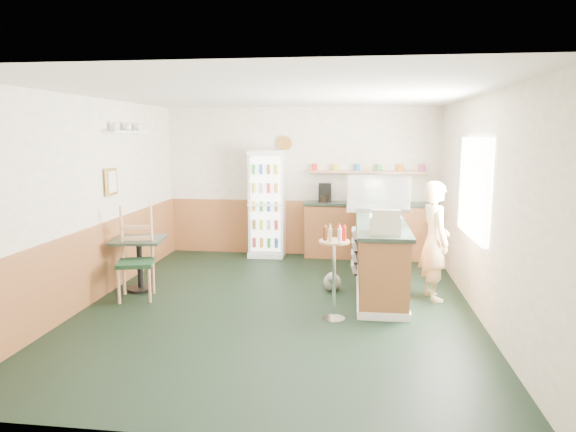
% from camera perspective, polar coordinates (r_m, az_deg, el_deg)
% --- Properties ---
extents(ground, '(6.00, 6.00, 0.00)m').
position_cam_1_polar(ground, '(6.81, -1.18, -9.90)').
color(ground, black).
rests_on(ground, ground).
extents(room_envelope, '(5.04, 6.02, 2.72)m').
position_cam_1_polar(room_envelope, '(7.23, -2.14, 3.59)').
color(room_envelope, white).
rests_on(room_envelope, ground).
extents(service_counter, '(0.68, 3.01, 1.01)m').
position_cam_1_polar(service_counter, '(7.66, 10.09, -4.31)').
color(service_counter, '#94562F').
rests_on(service_counter, ground).
extents(back_counter, '(2.24, 0.42, 1.69)m').
position_cam_1_polar(back_counter, '(9.33, 8.62, -1.34)').
color(back_counter, '#94562F').
rests_on(back_counter, ground).
extents(drinks_fridge, '(0.64, 0.54, 1.94)m').
position_cam_1_polar(drinks_fridge, '(9.33, -2.34, 1.38)').
color(drinks_fridge, white).
rests_on(drinks_fridge, ground).
extents(display_case, '(0.99, 0.51, 0.56)m').
position_cam_1_polar(display_case, '(8.26, 10.01, 2.50)').
color(display_case, silver).
rests_on(display_case, service_counter).
extents(cash_register, '(0.39, 0.41, 0.22)m').
position_cam_1_polar(cash_register, '(6.41, 10.73, -0.94)').
color(cash_register, beige).
rests_on(cash_register, service_counter).
extents(shopkeeper, '(0.50, 0.61, 1.61)m').
position_cam_1_polar(shopkeeper, '(7.15, 15.98, -2.67)').
color(shopkeeper, tan).
rests_on(shopkeeper, ground).
extents(condiment_stand, '(0.37, 0.37, 1.14)m').
position_cam_1_polar(condiment_stand, '(6.13, 5.16, -4.93)').
color(condiment_stand, silver).
rests_on(condiment_stand, ground).
extents(newspaper_rack, '(0.09, 0.40, 0.65)m').
position_cam_1_polar(newspaper_rack, '(7.46, 7.43, -3.85)').
color(newspaper_rack, black).
rests_on(newspaper_rack, ground).
extents(cafe_table, '(0.78, 0.78, 0.76)m').
position_cam_1_polar(cafe_table, '(7.61, -16.19, -4.06)').
color(cafe_table, black).
rests_on(cafe_table, ground).
extents(cafe_chair, '(0.57, 0.57, 1.25)m').
position_cam_1_polar(cafe_chair, '(7.30, -16.31, -3.68)').
color(cafe_chair, '#15311B').
rests_on(cafe_chair, ground).
extents(dog_doorstop, '(0.25, 0.32, 0.30)m').
position_cam_1_polar(dog_doorstop, '(7.39, 4.93, -7.24)').
color(dog_doorstop, gray).
rests_on(dog_doorstop, ground).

